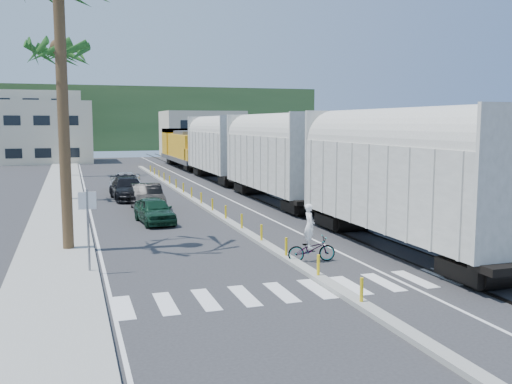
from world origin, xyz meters
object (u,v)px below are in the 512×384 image
car_lead (155,210)px  street_sign (88,219)px  cyclist (311,243)px  car_second (147,197)px

car_lead → street_sign: bearing=-115.7°
street_sign → cyclist: bearing=-4.5°
car_lead → car_second: bearing=82.5°
cyclist → car_second: bearing=23.9°
street_sign → car_second: size_ratio=0.62×
cyclist → car_lead: bearing=31.3°
car_lead → cyclist: (4.46, -10.21, 0.02)m
street_sign → car_second: street_sign is taller
car_second → cyclist: 15.34m
street_sign → car_lead: size_ratio=0.72×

